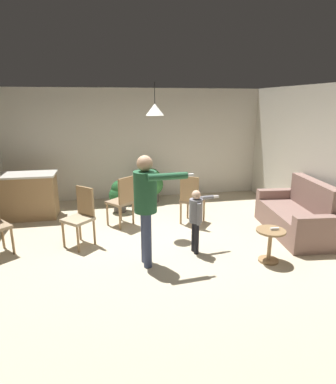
{
  "coord_description": "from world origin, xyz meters",
  "views": [
    {
      "loc": [
        -0.78,
        -4.84,
        2.38
      ],
      "look_at": [
        0.17,
        -0.03,
        1.0
      ],
      "focal_mm": 30.04,
      "sensor_mm": 36.0,
      "label": 1
    }
  ],
  "objects_px": {
    "dining_chair_by_counter": "(191,198)",
    "potted_plant_corner": "(152,184)",
    "person_adult": "(146,199)",
    "person_child": "(196,214)",
    "dining_chair_near_wall": "(122,199)",
    "kitchen_counter": "(26,196)",
    "dining_chair_spare": "(81,214)",
    "potted_plant_by_wall": "(119,195)",
    "couch_floral": "(298,216)",
    "side_table_by_couch": "(270,242)",
    "spare_remote_on_table": "(275,229)"
  },
  "relations": [
    {
      "from": "dining_chair_near_wall",
      "to": "potted_plant_corner",
      "type": "bearing_deg",
      "value": 20.69
    },
    {
      "from": "side_table_by_couch",
      "to": "potted_plant_by_wall",
      "type": "distance_m",
      "value": 3.51
    },
    {
      "from": "spare_remote_on_table",
      "to": "dining_chair_spare",
      "type": "bearing_deg",
      "value": 157.45
    },
    {
      "from": "person_child",
      "to": "dining_chair_near_wall",
      "type": "relative_size",
      "value": 1.05
    },
    {
      "from": "dining_chair_near_wall",
      "to": "spare_remote_on_table",
      "type": "xyz_separation_m",
      "value": [
        2.16,
        -1.94,
        -0.01
      ]
    },
    {
      "from": "kitchen_counter",
      "to": "dining_chair_near_wall",
      "type": "relative_size",
      "value": 1.26
    },
    {
      "from": "person_adult",
      "to": "dining_chair_spare",
      "type": "bearing_deg",
      "value": -137.45
    },
    {
      "from": "dining_chair_near_wall",
      "to": "potted_plant_corner",
      "type": "xyz_separation_m",
      "value": [
        0.8,
        1.46,
        -0.09
      ]
    },
    {
      "from": "kitchen_counter",
      "to": "dining_chair_spare",
      "type": "relative_size",
      "value": 1.26
    },
    {
      "from": "person_adult",
      "to": "dining_chair_near_wall",
      "type": "relative_size",
      "value": 1.67
    },
    {
      "from": "side_table_by_couch",
      "to": "person_adult",
      "type": "relative_size",
      "value": 0.31
    },
    {
      "from": "couch_floral",
      "to": "person_child",
      "type": "relative_size",
      "value": 1.78
    },
    {
      "from": "person_child",
      "to": "potted_plant_by_wall",
      "type": "height_order",
      "value": "person_child"
    },
    {
      "from": "kitchen_counter",
      "to": "dining_chair_by_counter",
      "type": "height_order",
      "value": "dining_chair_by_counter"
    },
    {
      "from": "potted_plant_corner",
      "to": "dining_chair_near_wall",
      "type": "bearing_deg",
      "value": -118.76
    },
    {
      "from": "couch_floral",
      "to": "side_table_by_couch",
      "type": "bearing_deg",
      "value": 137.26
    },
    {
      "from": "person_child",
      "to": "potted_plant_by_wall",
      "type": "bearing_deg",
      "value": -161.35
    },
    {
      "from": "kitchen_counter",
      "to": "potted_plant_by_wall",
      "type": "bearing_deg",
      "value": 0.13
    },
    {
      "from": "kitchen_counter",
      "to": "dining_chair_near_wall",
      "type": "bearing_deg",
      "value": -23.73
    },
    {
      "from": "side_table_by_couch",
      "to": "dining_chair_near_wall",
      "type": "height_order",
      "value": "dining_chair_near_wall"
    },
    {
      "from": "dining_chair_by_counter",
      "to": "potted_plant_corner",
      "type": "xyz_separation_m",
      "value": [
        -0.55,
        1.62,
        -0.09
      ]
    },
    {
      "from": "kitchen_counter",
      "to": "side_table_by_couch",
      "type": "bearing_deg",
      "value": -34.4
    },
    {
      "from": "side_table_by_couch",
      "to": "potted_plant_corner",
      "type": "height_order",
      "value": "potted_plant_corner"
    },
    {
      "from": "potted_plant_by_wall",
      "to": "spare_remote_on_table",
      "type": "bearing_deg",
      "value": -52.08
    },
    {
      "from": "kitchen_counter",
      "to": "person_adult",
      "type": "bearing_deg",
      "value": -48.52
    },
    {
      "from": "dining_chair_by_counter",
      "to": "dining_chair_near_wall",
      "type": "xyz_separation_m",
      "value": [
        -1.35,
        0.16,
        0.0
      ]
    },
    {
      "from": "person_adult",
      "to": "potted_plant_by_wall",
      "type": "bearing_deg",
      "value": -178.56
    },
    {
      "from": "dining_chair_spare",
      "to": "spare_remote_on_table",
      "type": "height_order",
      "value": "dining_chair_spare"
    },
    {
      "from": "side_table_by_couch",
      "to": "person_child",
      "type": "relative_size",
      "value": 0.49
    },
    {
      "from": "potted_plant_corner",
      "to": "spare_remote_on_table",
      "type": "xyz_separation_m",
      "value": [
        1.36,
        -3.4,
        0.08
      ]
    },
    {
      "from": "kitchen_counter",
      "to": "spare_remote_on_table",
      "type": "xyz_separation_m",
      "value": [
        4.12,
        -2.8,
        0.06
      ]
    },
    {
      "from": "spare_remote_on_table",
      "to": "kitchen_counter",
      "type": "bearing_deg",
      "value": 145.79
    },
    {
      "from": "person_adult",
      "to": "dining_chair_by_counter",
      "type": "height_order",
      "value": "person_adult"
    },
    {
      "from": "kitchen_counter",
      "to": "side_table_by_couch",
      "type": "distance_m",
      "value": 4.93
    },
    {
      "from": "couch_floral",
      "to": "dining_chair_by_counter",
      "type": "distance_m",
      "value": 2.02
    },
    {
      "from": "side_table_by_couch",
      "to": "dining_chair_near_wall",
      "type": "distance_m",
      "value": 2.87
    },
    {
      "from": "side_table_by_couch",
      "to": "dining_chair_spare",
      "type": "distance_m",
      "value": 3.1
    },
    {
      "from": "couch_floral",
      "to": "dining_chair_spare",
      "type": "distance_m",
      "value": 3.92
    },
    {
      "from": "person_adult",
      "to": "dining_chair_by_counter",
      "type": "distance_m",
      "value": 1.91
    },
    {
      "from": "person_adult",
      "to": "person_child",
      "type": "relative_size",
      "value": 1.58
    },
    {
      "from": "dining_chair_by_counter",
      "to": "spare_remote_on_table",
      "type": "distance_m",
      "value": 1.96
    },
    {
      "from": "dining_chair_near_wall",
      "to": "potted_plant_by_wall",
      "type": "height_order",
      "value": "dining_chair_near_wall"
    },
    {
      "from": "side_table_by_couch",
      "to": "dining_chair_near_wall",
      "type": "bearing_deg",
      "value": 137.67
    },
    {
      "from": "person_adult",
      "to": "dining_chair_by_counter",
      "type": "xyz_separation_m",
      "value": [
        1.08,
        1.5,
        -0.49
      ]
    },
    {
      "from": "couch_floral",
      "to": "person_child",
      "type": "xyz_separation_m",
      "value": [
        -2.08,
        -0.41,
        0.32
      ]
    },
    {
      "from": "dining_chair_near_wall",
      "to": "spare_remote_on_table",
      "type": "bearing_deg",
      "value": -82.43
    },
    {
      "from": "side_table_by_couch",
      "to": "dining_chair_spare",
      "type": "bearing_deg",
      "value": 157.33
    },
    {
      "from": "couch_floral",
      "to": "dining_chair_by_counter",
      "type": "relative_size",
      "value": 1.88
    },
    {
      "from": "person_adult",
      "to": "kitchen_counter",
      "type": "bearing_deg",
      "value": -143.58
    },
    {
      "from": "potted_plant_corner",
      "to": "potted_plant_by_wall",
      "type": "distance_m",
      "value": 1.02
    }
  ]
}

